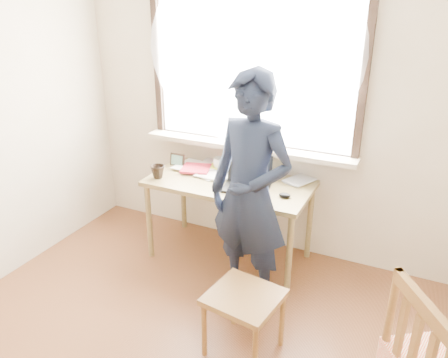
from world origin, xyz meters
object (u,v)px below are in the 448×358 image
at_px(desk, 229,189).
at_px(mug_dark, 158,172).
at_px(work_chair, 244,304).
at_px(person, 250,194).
at_px(laptop, 248,180).
at_px(mug_white, 221,164).

xyz_separation_m(desk, mug_dark, (-0.56, -0.19, 0.13)).
distance_m(work_chair, person, 0.73).
relative_size(laptop, mug_white, 2.94).
bearing_deg(mug_white, work_chair, -58.28).
bearing_deg(mug_white, laptop, -33.77).
xyz_separation_m(work_chair, person, (-0.18, 0.51, 0.49)).
bearing_deg(laptop, mug_dark, -167.70).
height_order(mug_white, person, person).
distance_m(desk, laptop, 0.22).
distance_m(desk, mug_white, 0.30).
bearing_deg(desk, person, -50.80).
height_order(laptop, person, person).
bearing_deg(mug_dark, desk, 18.69).
relative_size(desk, mug_dark, 11.34).
xyz_separation_m(mug_white, person, (0.53, -0.64, 0.09)).
bearing_deg(person, desk, 140.43).
bearing_deg(desk, mug_dark, -161.31).
xyz_separation_m(desk, mug_white, (-0.17, 0.20, 0.13)).
relative_size(work_chair, person, 0.28).
bearing_deg(work_chair, laptop, 111.63).
distance_m(mug_dark, person, 0.95).
xyz_separation_m(desk, person, (0.36, -0.44, 0.21)).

